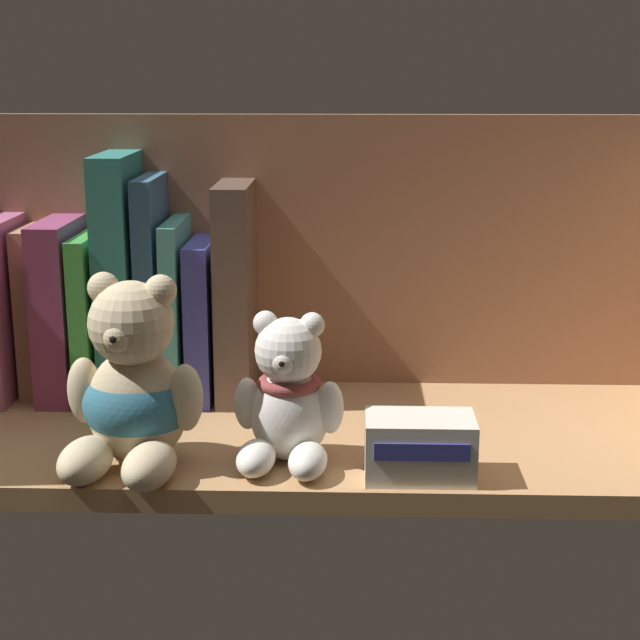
% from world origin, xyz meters
% --- Properties ---
extents(shelf_board, '(0.74, 0.27, 0.02)m').
position_xyz_m(shelf_board, '(0.00, 0.00, 0.01)').
color(shelf_board, tan).
rests_on(shelf_board, ground).
extents(shelf_back_panel, '(0.76, 0.01, 0.29)m').
position_xyz_m(shelf_back_panel, '(0.00, 0.14, 0.15)').
color(shelf_back_panel, '#8F6047').
rests_on(shelf_back_panel, ground).
extents(book_2, '(0.03, 0.15, 0.18)m').
position_xyz_m(book_2, '(-0.28, 0.11, 0.11)').
color(book_2, '#A9567E').
rests_on(book_2, shelf_board).
extents(book_3, '(0.02, 0.09, 0.17)m').
position_xyz_m(book_3, '(-0.25, 0.11, 0.10)').
color(book_3, '#B07859').
rests_on(book_3, shelf_board).
extents(book_4, '(0.03, 0.14, 0.18)m').
position_xyz_m(book_4, '(-0.22, 0.11, 0.11)').
color(book_4, '#88365D').
rests_on(book_4, shelf_board).
extents(book_5, '(0.02, 0.15, 0.16)m').
position_xyz_m(book_5, '(-0.19, 0.11, 0.10)').
color(book_5, green).
rests_on(book_5, shelf_board).
extents(book_6, '(0.03, 0.14, 0.24)m').
position_xyz_m(book_6, '(-0.16, 0.11, 0.14)').
color(book_6, '#2D786F').
rests_on(book_6, shelf_board).
extents(book_7, '(0.02, 0.13, 0.22)m').
position_xyz_m(book_7, '(-0.13, 0.11, 0.13)').
color(book_7, '#345B7E').
rests_on(book_7, shelf_board).
extents(book_8, '(0.02, 0.14, 0.18)m').
position_xyz_m(book_8, '(-0.11, 0.11, 0.11)').
color(book_8, teal).
rests_on(book_8, shelf_board).
extents(book_9, '(0.02, 0.13, 0.16)m').
position_xyz_m(book_9, '(-0.08, 0.11, 0.10)').
color(book_9, '#4044A7').
rests_on(book_9, shelf_board).
extents(book_10, '(0.03, 0.13, 0.21)m').
position_xyz_m(book_10, '(-0.05, 0.11, 0.13)').
color(book_10, brown).
rests_on(book_10, shelf_board).
extents(teddy_bear_larger, '(0.12, 0.13, 0.16)m').
position_xyz_m(teddy_bear_larger, '(-0.11, -0.09, 0.08)').
color(teddy_bear_larger, beige).
rests_on(teddy_bear_larger, shelf_board).
extents(teddy_bear_smaller, '(0.09, 0.10, 0.13)m').
position_xyz_m(teddy_bear_smaller, '(0.01, -0.08, 0.07)').
color(teddy_bear_smaller, white).
rests_on(teddy_bear_smaller, shelf_board).
extents(small_product_box, '(0.09, 0.05, 0.05)m').
position_xyz_m(small_product_box, '(0.12, -0.10, 0.05)').
color(small_product_box, silver).
rests_on(small_product_box, shelf_board).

